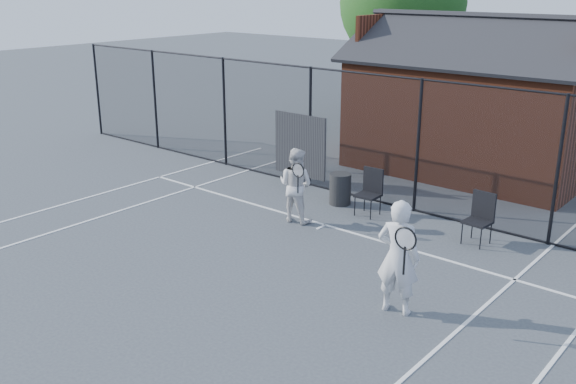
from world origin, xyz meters
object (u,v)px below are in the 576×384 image
Objects in this scene: clubhouse at (475,112)px; player_front at (398,257)px; chair_right at (478,220)px; player_back at (296,185)px; chair_left at (368,193)px; waste_bin at (340,189)px.

player_front is (2.58, -8.29, -0.67)m from clubhouse.
chair_right is at bearing -64.02° from clubhouse.
player_front is 1.14× the size of player_back.
player_back reaches higher than chair_left.
player_front is 2.53× the size of waste_bin.
chair_right reaches higher than waste_bin.
chair_left is 2.55m from chair_right.
clubhouse reaches higher than waste_bin.
player_back is 1.58m from waste_bin.
clubhouse is 6.41× the size of chair_right.
chair_right is (2.39, -4.90, -1.10)m from clubhouse.
chair_right is 3.47m from waste_bin.
chair_right is at bearing -2.03° from chair_left.
chair_right is at bearing -3.73° from waste_bin.
clubhouse reaches higher than chair_left.
chair_left is 1.39× the size of waste_bin.
player_back is 1.66m from chair_left.
waste_bin is at bearing 164.03° from chair_left.
player_front reaches higher than waste_bin.
waste_bin is (-3.46, 0.23, -0.14)m from chair_right.
clubhouse is at bearing 120.15° from chair_right.
clubhouse is at bearing 79.29° from player_back.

